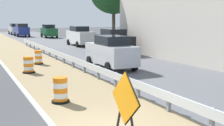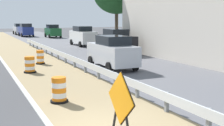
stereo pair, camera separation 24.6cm
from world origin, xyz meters
The scene contains 12 objects.
guardrail_median centered at (2.62, 3.73, 0.52)m, with size 0.18×48.29×0.71m.
warning_sign_diamond centered at (0.21, -0.69, 1.03)m, with size 0.07×1.49×1.87m.
traffic_barrel_nearest centered at (-0.34, 3.43, 0.44)m, with size 0.69×0.69×0.97m.
traffic_barrel_close centered at (-0.26, 10.12, 0.43)m, with size 0.72×0.72×0.95m.
traffic_barrel_mid centered at (0.97, 13.10, 0.43)m, with size 0.63×0.63×0.96m.
car_lead_near_lane centered at (5.00, 43.73, 1.07)m, with size 2.10×4.24×2.14m.
car_trailing_near_lane centered at (8.39, 39.09, 1.02)m, with size 1.98×4.02×2.04m.
car_lead_far_lane centered at (4.82, 49.82, 1.01)m, with size 1.96×4.47×2.02m.
car_mid_far_lane centered at (8.15, 24.41, 1.10)m, with size 1.96×4.77×2.20m.
car_trailing_far_lane centered at (4.77, 9.49, 1.03)m, with size 1.97×4.48×2.07m.
car_distant_a centered at (8.40, 16.26, 1.08)m, with size 2.02×4.54×2.17m.
roadside_shop_near centered at (13.43, 11.09, 2.79)m, with size 7.17×14.83×5.55m.
Camera 1 is at (-3.43, -7.29, 3.23)m, focal length 47.65 mm.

